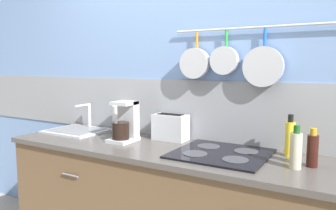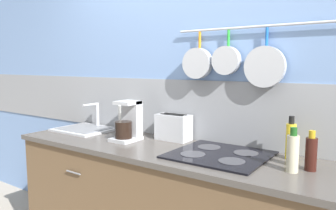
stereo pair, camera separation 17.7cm
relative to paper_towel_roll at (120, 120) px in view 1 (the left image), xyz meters
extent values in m
cube|color=#7293C6|center=(0.58, 0.13, 0.28)|extent=(7.20, 0.06, 2.60)
cube|color=gray|center=(0.58, 0.12, 0.11)|extent=(7.20, 0.07, 0.44)
cylinder|color=#B7BABF|center=(1.09, 0.07, 0.67)|extent=(1.21, 0.02, 0.02)
cylinder|color=orange|center=(0.64, 0.07, 0.61)|extent=(0.02, 0.02, 0.11)
cylinder|color=#B7BABF|center=(0.64, 0.04, 0.45)|extent=(0.21, 0.06, 0.21)
cylinder|color=green|center=(0.86, 0.07, 0.61)|extent=(0.02, 0.02, 0.11)
cylinder|color=#B7BABF|center=(0.86, 0.05, 0.46)|extent=(0.19, 0.06, 0.19)
cylinder|color=#1959B2|center=(1.11, 0.07, 0.61)|extent=(0.02, 0.02, 0.11)
cylinder|color=#B7BABF|center=(1.11, 0.05, 0.42)|extent=(0.26, 0.04, 0.26)
cylinder|color=slate|center=(-0.01, -0.53, -0.30)|extent=(0.14, 0.01, 0.01)
cube|color=#4C4742|center=(0.58, -0.23, -0.13)|extent=(2.40, 0.63, 0.03)
cube|color=#B7BABF|center=(-0.35, -0.13, -0.10)|extent=(0.46, 0.39, 0.01)
cube|color=slate|center=(-0.35, -0.13, -0.09)|extent=(0.39, 0.32, 0.00)
cylinder|color=#B7BABF|center=(-0.35, 0.02, 0.00)|extent=(0.03, 0.03, 0.22)
cylinder|color=#B7BABF|center=(-0.35, -0.06, 0.10)|extent=(0.02, 0.16, 0.02)
cylinder|color=white|center=(0.00, 0.00, 0.00)|extent=(0.12, 0.12, 0.22)
cube|color=#B7BABF|center=(0.20, -0.22, -0.10)|extent=(0.16, 0.21, 0.02)
cube|color=#B7BABF|center=(0.20, -0.15, 0.03)|extent=(0.15, 0.07, 0.29)
cylinder|color=black|center=(0.20, -0.24, -0.03)|extent=(0.12, 0.12, 0.12)
cube|color=#B7BABF|center=(0.20, -0.20, 0.16)|extent=(0.15, 0.16, 0.02)
cube|color=#B7BABF|center=(0.47, 0.00, -0.02)|extent=(0.25, 0.14, 0.19)
cube|color=black|center=(0.47, -0.02, 0.08)|extent=(0.19, 0.02, 0.00)
cube|color=black|center=(0.47, 0.03, 0.08)|extent=(0.19, 0.02, 0.00)
cube|color=black|center=(0.33, 0.00, 0.02)|extent=(0.02, 0.02, 0.02)
cube|color=black|center=(0.93, -0.19, -0.11)|extent=(0.56, 0.52, 0.01)
cylinder|color=#38383D|center=(0.81, -0.29, -0.10)|extent=(0.15, 0.15, 0.00)
cylinder|color=#38383D|center=(1.06, -0.29, -0.10)|extent=(0.15, 0.15, 0.00)
cylinder|color=#38383D|center=(0.81, -0.08, -0.10)|extent=(0.15, 0.15, 0.00)
cylinder|color=#38383D|center=(1.06, -0.08, -0.10)|extent=(0.15, 0.15, 0.00)
cylinder|color=yellow|center=(1.30, -0.01, -0.01)|extent=(0.06, 0.06, 0.21)
cylinder|color=black|center=(1.30, -0.01, 0.12)|extent=(0.03, 0.03, 0.05)
cylinder|color=#BFB799|center=(1.37, -0.25, -0.02)|extent=(0.06, 0.06, 0.19)
cylinder|color=#194C19|center=(1.37, -0.25, 0.10)|extent=(0.03, 0.03, 0.04)
cylinder|color=#33140F|center=(1.45, -0.17, -0.02)|extent=(0.06, 0.06, 0.17)
cylinder|color=#B28C19|center=(1.45, -0.17, 0.08)|extent=(0.03, 0.03, 0.04)
camera|label=1|loc=(1.64, -2.05, 0.44)|focal=35.00mm
camera|label=2|loc=(1.79, -1.95, 0.44)|focal=35.00mm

